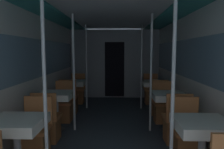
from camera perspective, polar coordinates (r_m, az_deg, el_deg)
The scene contains 26 objects.
wall_left at distance 4.53m, azimuth -19.02°, elevation 0.99°, with size 0.05×8.24×2.24m.
wall_right at distance 4.46m, azimuth 19.49°, elevation 0.89°, with size 0.05×8.24×2.24m.
ceiling_panel at distance 4.29m, azimuth 0.07°, elevation 16.06°, with size 2.97×8.24×0.07m.
bulkhead_far at distance 7.22m, azimuth 0.68°, elevation 2.74°, with size 2.91×0.09×2.24m.
dining_table_left_0 at distance 2.89m, azimuth -23.68°, elevation -12.43°, with size 0.62×0.62×0.75m.
chair_left_far_0 at distance 3.49m, azimuth -19.44°, elevation -15.51°, with size 0.42×0.42×0.87m.
support_pole_left_0 at distance 2.65m, azimuth -17.17°, elevation -3.36°, with size 0.04×0.04×2.24m.
dining_table_left_1 at distance 4.40m, azimuth -14.40°, elevation -5.79°, with size 0.62×0.62×0.75m.
chair_left_near_1 at distance 3.99m, azimuth -16.46°, elevation -12.62°, with size 0.42×0.42×0.87m.
chair_left_far_1 at distance 5.00m, azimuth -12.54°, elevation -8.67°, with size 0.42×0.42×0.87m.
support_pole_left_1 at distance 4.24m, azimuth -9.97°, elevation 0.32°, with size 0.04×0.04×2.24m.
dining_table_left_2 at distance 5.99m, azimuth -10.03°, elevation -2.54°, with size 0.62×0.62×0.75m.
chair_left_near_2 at distance 5.54m, azimuth -11.11°, elevation -7.19°, with size 0.42×0.42×0.87m.
chair_left_far_2 at distance 6.59m, azimuth -9.02°, elevation -5.01°, with size 0.42×0.42×0.87m.
support_pole_left_2 at distance 5.88m, azimuth -6.74°, elevation 1.97°, with size 0.04×0.04×2.24m.
dining_table_right_0 at distance 2.81m, azimuth 22.56°, elevation -12.94°, with size 0.62×0.62×0.75m.
chair_right_far_0 at distance 3.42m, azimuth 18.88°, elevation -15.94°, with size 0.42×0.42×0.87m.
support_pole_right_0 at distance 2.58m, azimuth 15.64°, elevation -3.53°, with size 0.04×0.04×2.24m.
dining_table_right_1 at distance 4.34m, azimuth 14.66°, elevation -5.94°, with size 0.62×0.62×0.75m.
chair_right_near_1 at distance 3.93m, azimuth 16.36°, elevation -12.91°, with size 0.42×0.42×0.87m.
chair_right_far_1 at distance 4.95m, azimuth 13.10°, elevation -8.83°, with size 0.42×0.42×0.87m.
support_pole_right_1 at distance 4.21m, azimuth 10.15°, elevation 0.26°, with size 0.04×0.04×2.24m.
dining_table_right_2 at distance 5.95m, azimuth 11.04°, elevation -2.61°, with size 0.62×0.62×0.75m.
chair_right_near_2 at distance 5.49m, azimuth 11.91°, elevation -7.32°, with size 0.42×0.42×0.87m.
chair_right_far_2 at distance 6.55m, azimuth 10.19°, elevation -5.10°, with size 0.42×0.42×0.87m.
support_pole_right_2 at distance 5.85m, azimuth 7.72°, elevation 1.93°, with size 0.04×0.04×2.24m.
Camera 1 is at (0.11, -1.50, 1.54)m, focal length 35.00 mm.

